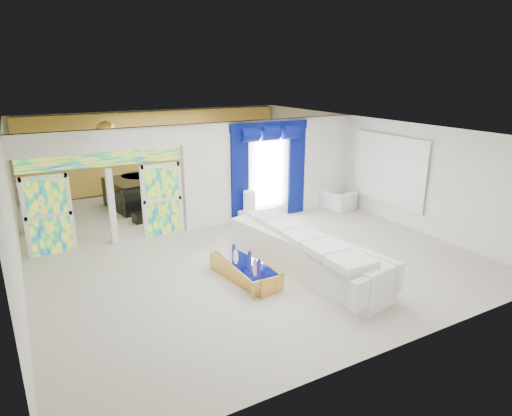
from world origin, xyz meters
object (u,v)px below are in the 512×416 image
console_table (258,215)px  white_sofa (304,255)px  coffee_table (245,271)px  grand_piano (134,193)px  armchair (337,200)px

console_table → white_sofa: bearing=-102.6°
white_sofa → coffee_table: white_sofa is taller
coffee_table → grand_piano: size_ratio=0.98×
white_sofa → armchair: (3.69, 3.39, -0.09)m
coffee_table → armchair: armchair is taller
white_sofa → armchair: bearing=32.4°
console_table → grand_piano: bearing=131.2°
white_sofa → grand_piano: size_ratio=2.29×
console_table → grand_piano: 4.41m
white_sofa → console_table: (0.79, 3.54, -0.21)m
grand_piano → armchair: bearing=-41.1°
coffee_table → console_table: size_ratio=1.52×
white_sofa → console_table: size_ratio=3.53×
coffee_table → console_table: 3.88m
coffee_table → grand_piano: bearing=96.6°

